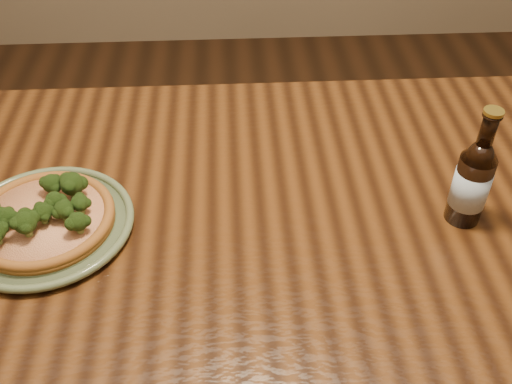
{
  "coord_description": "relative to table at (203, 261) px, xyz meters",
  "views": [
    {
      "loc": [
        0.06,
        -0.63,
        1.46
      ],
      "look_at": [
        0.09,
        0.1,
        0.82
      ],
      "focal_mm": 42.0,
      "sensor_mm": 36.0,
      "label": 1
    }
  ],
  "objects": [
    {
      "name": "table",
      "position": [
        0.0,
        0.0,
        0.0
      ],
      "size": [
        1.6,
        0.9,
        0.75
      ],
      "color": "#4B2810",
      "rests_on": "ground"
    },
    {
      "name": "plate",
      "position": [
        -0.26,
        0.0,
        0.1
      ],
      "size": [
        0.29,
        0.29,
        0.02
      ],
      "rotation": [
        0.0,
        0.0,
        -0.17
      ],
      "color": "#5B6A49",
      "rests_on": "table"
    },
    {
      "name": "pizza",
      "position": [
        -0.25,
        0.0,
        0.12
      ],
      "size": [
        0.23,
        0.23,
        0.07
      ],
      "rotation": [
        0.0,
        0.0,
        0.03
      ],
      "color": "#975A22",
      "rests_on": "plate"
    },
    {
      "name": "beer_bottle",
      "position": [
        0.45,
        -0.01,
        0.17
      ],
      "size": [
        0.06,
        0.06,
        0.22
      ],
      "rotation": [
        0.0,
        0.0,
        0.13
      ],
      "color": "black",
      "rests_on": "table"
    }
  ]
}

